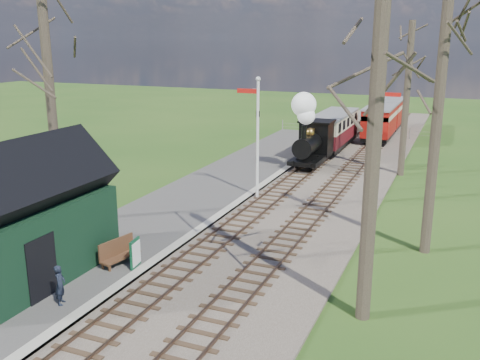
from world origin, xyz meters
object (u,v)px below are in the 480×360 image
(station_shed, at_px, (25,219))
(semaphore_near, at_px, (256,129))
(red_carriage_a, at_px, (379,122))
(red_carriage_b, at_px, (389,114))
(sign_board, at_px, (135,253))
(semaphore_far, at_px, (380,124))
(locomotive, at_px, (311,134))
(bench, at_px, (118,252))
(person, at_px, (60,285))
(coach, at_px, (333,129))

(station_shed, height_order, semaphore_near, semaphore_near)
(red_carriage_a, bearing_deg, red_carriage_b, 90.00)
(sign_board, bearing_deg, semaphore_far, 69.82)
(sign_board, bearing_deg, locomotive, 85.20)
(station_shed, distance_m, semaphore_near, 12.58)
(red_carriage_b, xyz_separation_m, bench, (-4.84, -33.61, -0.94))
(semaphore_near, relative_size, red_carriage_b, 1.16)
(semaphore_far, xyz_separation_m, person, (-6.42, -19.09, -2.52))
(coach, distance_m, bench, 23.59)
(locomotive, bearing_deg, station_shed, -102.38)
(coach, distance_m, red_carriage_b, 10.47)
(coach, height_order, sign_board, coach)
(semaphore_near, height_order, semaphore_far, semaphore_near)
(semaphore_near, height_order, sign_board, semaphore_near)
(semaphore_far, height_order, person, semaphore_far)
(sign_board, height_order, person, person)
(semaphore_near, distance_m, sign_board, 10.36)
(station_shed, height_order, red_carriage_a, station_shed)
(bench, bearing_deg, coach, 84.56)
(semaphore_far, height_order, coach, semaphore_far)
(station_shed, distance_m, person, 2.88)
(sign_board, xyz_separation_m, person, (-0.57, -3.17, 0.11))
(red_carriage_b, bearing_deg, semaphore_near, -98.08)
(locomotive, bearing_deg, person, -95.65)
(sign_board, relative_size, person, 0.82)
(person, bearing_deg, semaphore_far, -42.85)
(locomotive, distance_m, person, 20.76)
(sign_board, distance_m, person, 3.22)
(station_shed, xyz_separation_m, red_carriage_b, (6.90, 35.74, -0.71))
(semaphore_near, distance_m, red_carriage_a, 18.66)
(semaphore_near, relative_size, sign_board, 6.03)
(semaphore_near, distance_m, bench, 10.42)
(red_carriage_b, xyz_separation_m, person, (-4.65, -36.82, -0.73))
(coach, xyz_separation_m, bench, (-2.24, -23.47, -0.97))
(station_shed, bearing_deg, locomotive, 77.62)
(bench, bearing_deg, sign_board, -3.27)
(station_shed, relative_size, locomotive, 1.33)
(semaphore_far, bearing_deg, locomotive, 160.82)
(semaphore_far, xyz_separation_m, coach, (-4.37, 7.59, -1.76))
(locomotive, relative_size, coach, 0.63)
(coach, xyz_separation_m, red_carriage_a, (2.60, 4.64, -0.03))
(station_shed, relative_size, red_carriage_a, 1.18)
(red_carriage_a, distance_m, red_carriage_b, 5.50)
(station_shed, height_order, semaphore_far, semaphore_far)
(sign_board, bearing_deg, bench, 176.73)
(semaphore_far, distance_m, sign_board, 17.16)
(sign_board, bearing_deg, red_carriage_b, 83.09)
(semaphore_far, relative_size, locomotive, 1.20)
(semaphore_near, xyz_separation_m, bench, (-1.47, -9.87, -3.00))
(person, bearing_deg, coach, -28.65)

